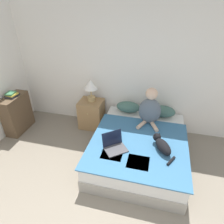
{
  "coord_description": "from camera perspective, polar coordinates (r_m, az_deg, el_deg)",
  "views": [
    {
      "loc": [
        0.54,
        -0.66,
        2.62
      ],
      "look_at": [
        -0.18,
        2.19,
        0.82
      ],
      "focal_mm": 32.0,
      "sensor_mm": 36.0,
      "label": 1
    }
  ],
  "objects": [
    {
      "name": "pillow_near",
      "position": [
        4.1,
        4.69,
        1.45
      ],
      "size": [
        0.48,
        0.29,
        0.21
      ],
      "color": "#42665B",
      "rests_on": "bed"
    },
    {
      "name": "book_stack_top",
      "position": [
        4.44,
        -26.72,
        4.43
      ],
      "size": [
        0.2,
        0.23,
        0.09
      ],
      "color": "#2D2D33",
      "rests_on": "bookshelf"
    },
    {
      "name": "laptop_open",
      "position": [
        3.19,
        0.74,
        -9.57
      ],
      "size": [
        0.45,
        0.44,
        0.25
      ],
      "rotation": [
        0.0,
        0.0,
        0.68
      ],
      "color": "#424247",
      "rests_on": "bed"
    },
    {
      "name": "table_lamp",
      "position": [
        4.1,
        -6.1,
        7.21
      ],
      "size": [
        0.28,
        0.28,
        0.46
      ],
      "color": "tan",
      "rests_on": "nightstand"
    },
    {
      "name": "wall_back",
      "position": [
        4.02,
        5.71,
        11.83
      ],
      "size": [
        5.86,
        0.05,
        2.55
      ],
      "color": "white",
      "rests_on": "ground_plane"
    },
    {
      "name": "cat_tabby",
      "position": [
        3.24,
        14.11,
        -9.12
      ],
      "size": [
        0.37,
        0.55,
        0.19
      ],
      "rotation": [
        0.0,
        0.0,
        2.12
      ],
      "color": "black",
      "rests_on": "bed"
    },
    {
      "name": "bed",
      "position": [
        3.62,
        7.67,
        -10.07
      ],
      "size": [
        1.58,
        1.92,
        0.47
      ],
      "color": "#9E998E",
      "rests_on": "ground_plane"
    },
    {
      "name": "person_sitting",
      "position": [
        3.69,
        10.79,
        0.88
      ],
      "size": [
        0.4,
        0.39,
        0.72
      ],
      "color": "slate",
      "rests_on": "bed"
    },
    {
      "name": "pillow_far",
      "position": [
        4.06,
        14.32,
        0.21
      ],
      "size": [
        0.48,
        0.29,
        0.21
      ],
      "color": "#42665B",
      "rests_on": "bed"
    },
    {
      "name": "bookshelf",
      "position": [
        4.64,
        -25.5,
        -0.43
      ],
      "size": [
        0.28,
        0.65,
        0.8
      ],
      "color": "brown",
      "rests_on": "ground_plane"
    },
    {
      "name": "nightstand",
      "position": [
        4.37,
        -5.86,
        -0.54
      ],
      "size": [
        0.5,
        0.45,
        0.62
      ],
      "color": "#937047",
      "rests_on": "ground_plane"
    }
  ]
}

